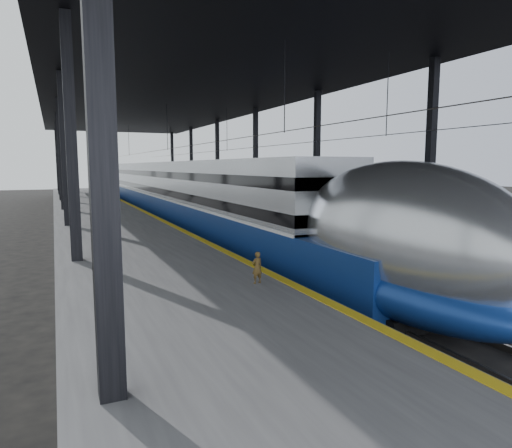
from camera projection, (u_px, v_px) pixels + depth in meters
ground at (301, 310)px, 13.23m from camera, size 160.00×160.00×0.00m
platform at (104, 222)px, 29.90m from camera, size 6.00×80.00×1.00m
yellow_strip at (147, 213)px, 30.97m from camera, size 0.30×80.00×0.01m
rails at (219, 222)px, 33.17m from camera, size 6.52×80.00×0.16m
canopy at (182, 93)px, 30.99m from camera, size 18.00×75.00×9.47m
tgv_train at (166, 192)px, 37.21m from camera, size 3.10×65.20×4.45m
second_train at (210, 190)px, 42.75m from camera, size 2.80×56.05×3.86m
child at (257, 268)px, 12.23m from camera, size 0.35×0.26×0.86m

